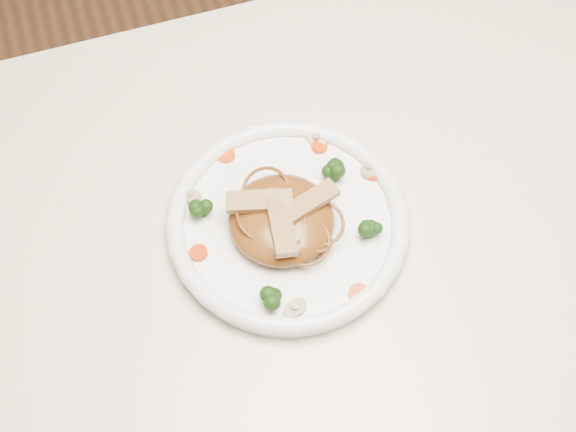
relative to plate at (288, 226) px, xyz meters
name	(u,v)px	position (x,y,z in m)	size (l,w,h in m)	color
table	(372,292)	(0.09, -0.06, -0.11)	(1.20, 0.80, 0.75)	beige
plate	(288,226)	(0.00, 0.00, 0.00)	(0.26, 0.26, 0.02)	white
noodle_mound	(281,220)	(-0.01, 0.00, 0.02)	(0.11, 0.11, 0.04)	brown
chicken_a	(310,201)	(0.02, 0.00, 0.05)	(0.06, 0.02, 0.01)	tan
chicken_b	(259,201)	(-0.03, 0.01, 0.05)	(0.07, 0.02, 0.01)	tan
chicken_c	(281,225)	(-0.01, -0.02, 0.05)	(0.07, 0.02, 0.01)	tan
broccoli_0	(334,171)	(0.07, 0.04, 0.02)	(0.03, 0.03, 0.03)	black
broccoli_1	(201,205)	(-0.09, 0.04, 0.02)	(0.03, 0.03, 0.03)	black
broccoli_2	(273,298)	(-0.04, -0.09, 0.02)	(0.02, 0.02, 0.03)	black
broccoli_3	(370,226)	(0.08, -0.04, 0.02)	(0.03, 0.03, 0.03)	black
carrot_0	(320,147)	(0.06, 0.08, 0.01)	(0.02, 0.02, 0.01)	#DD3E08
carrot_1	(198,253)	(-0.10, -0.01, 0.01)	(0.02, 0.02, 0.01)	#DD3E08
carrot_2	(373,174)	(0.11, 0.03, 0.01)	(0.02, 0.02, 0.01)	#DD3E08
carrot_3	(226,155)	(-0.04, 0.10, 0.01)	(0.02, 0.02, 0.01)	#DD3E08
carrot_4	(359,294)	(0.04, -0.10, 0.01)	(0.02, 0.02, 0.01)	#DD3E08
mushroom_0	(295,308)	(-0.02, -0.10, 0.01)	(0.03, 0.03, 0.01)	#C3B192
mushroom_1	(369,169)	(0.11, 0.04, 0.01)	(0.03, 0.03, 0.01)	#C3B192
mushroom_2	(190,196)	(-0.09, 0.06, 0.01)	(0.03, 0.03, 0.01)	#C3B192
mushroom_3	(316,139)	(0.06, 0.09, 0.01)	(0.03, 0.03, 0.01)	#C3B192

